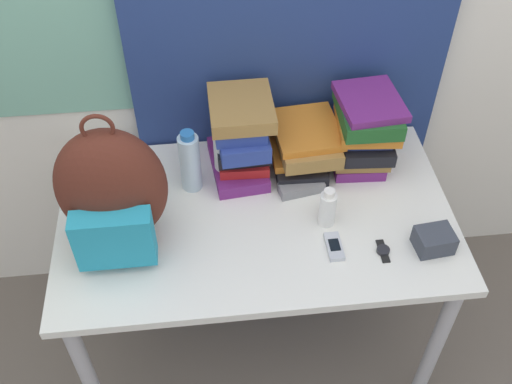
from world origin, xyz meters
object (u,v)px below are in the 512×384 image
backpack (112,192)px  camera_pouch (434,240)px  book_stack_left (240,136)px  wristwatch (383,251)px  book_stack_right (364,129)px  sports_bottle (225,151)px  sunglasses_case (301,188)px  cell_phone (334,246)px  water_bottle (190,162)px  sunscreen_bottle (327,208)px  book_stack_center (303,146)px

backpack → camera_pouch: (0.94, -0.15, -0.16)m
book_stack_left → wristwatch: 0.59m
book_stack_left → book_stack_right: (0.42, -0.00, -0.00)m
sports_bottle → sunglasses_case: size_ratio=1.50×
cell_phone → sunglasses_case: (-0.06, 0.25, 0.01)m
book_stack_left → cell_phone: (0.25, -0.39, -0.13)m
sports_bottle → wristwatch: sports_bottle is taller
sports_bottle → cell_phone: size_ratio=2.25×
backpack → sports_bottle: bearing=34.7°
backpack → water_bottle: (0.22, 0.20, -0.09)m
sunscreen_bottle → book_stack_left: bearing=131.0°
water_bottle → wristwatch: 0.67m
book_stack_right → wristwatch: bearing=-93.1°
book_stack_left → water_bottle: 0.19m
book_stack_center → water_bottle: size_ratio=1.23×
water_bottle → sunglasses_case: bearing=-10.4°
cell_phone → wristwatch: bearing=-11.3°
book_stack_right → water_bottle: bearing=-173.2°
book_stack_center → wristwatch: book_stack_center is taller
wristwatch → book_stack_center: bearing=113.6°
sports_bottle → book_stack_right: bearing=4.2°
book_stack_center → sunglasses_case: 0.15m
book_stack_left → camera_pouch: book_stack_left is taller
sunscreen_bottle → sunglasses_case: sunscreen_bottle is taller
book_stack_center → book_stack_right: 0.21m
sunglasses_case → book_stack_right: bearing=30.8°
water_bottle → wristwatch: size_ratio=2.64×
book_stack_right → sunglasses_case: book_stack_right is taller
water_bottle → book_stack_left: bearing=22.7°
sunscreen_bottle → wristwatch: size_ratio=1.63×
book_stack_left → water_bottle: size_ratio=1.24×
cell_phone → sunglasses_case: 0.26m
sunglasses_case → camera_pouch: 0.46m
camera_pouch → book_stack_right: bearing=107.4°
backpack → book_stack_center: backpack is taller
wristwatch → backpack: bearing=169.5°
sunglasses_case → wristwatch: (0.21, -0.28, -0.01)m
book_stack_center → book_stack_right: (0.20, -0.00, 0.06)m
backpack → sunscreen_bottle: backpack is taller
book_stack_left → sunglasses_case: (0.19, -0.14, -0.12)m
sports_bottle → cell_phone: bearing=-49.4°
water_bottle → sunglasses_case: (0.36, -0.07, -0.09)m
book_stack_left → camera_pouch: 0.70m
water_bottle → sunscreen_bottle: size_ratio=1.62×
backpack → wristwatch: (0.79, -0.15, -0.19)m
sunscreen_bottle → wristwatch: (0.15, -0.14, -0.06)m
book_stack_right → cell_phone: 0.44m
sunscreen_bottle → cell_phone: sunscreen_bottle is taller
sports_bottle → sunglasses_case: (0.24, -0.10, -0.09)m
book_stack_left → sunscreen_bottle: size_ratio=2.01×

